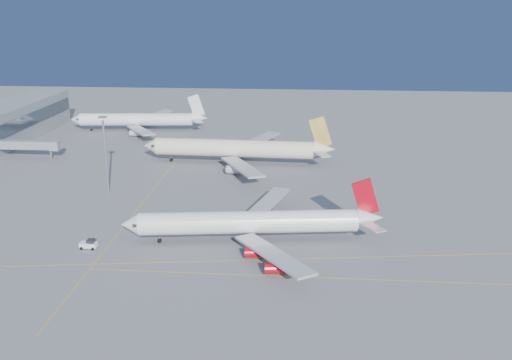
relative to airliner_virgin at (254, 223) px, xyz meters
name	(u,v)px	position (x,y,z in m)	size (l,w,h in m)	color
ground	(277,248)	(5.72, -4.04, -4.69)	(500.00, 500.00, 0.00)	slate
jet_bridge	(31,145)	(-87.39, 67.96, 0.48)	(23.60, 3.60, 6.90)	gray
taxiway_lines	(219,236)	(-8.99, 2.31, -4.68)	(118.86, 140.00, 0.02)	gold
airliner_virgin	(254,223)	(0.00, 0.00, 0.00)	(63.02, 56.19, 15.56)	white
airliner_etihad	(238,149)	(-11.32, 67.62, 0.76)	(68.58, 63.40, 17.91)	beige
airliner_third	(139,120)	(-60.91, 117.41, 0.27)	(61.12, 56.15, 16.39)	white
pushback_tug	(89,244)	(-38.23, -7.44, -3.65)	(4.09, 2.61, 2.25)	white
light_mast	(105,149)	(-46.61, 31.52, 9.21)	(2.04, 2.04, 23.54)	gray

